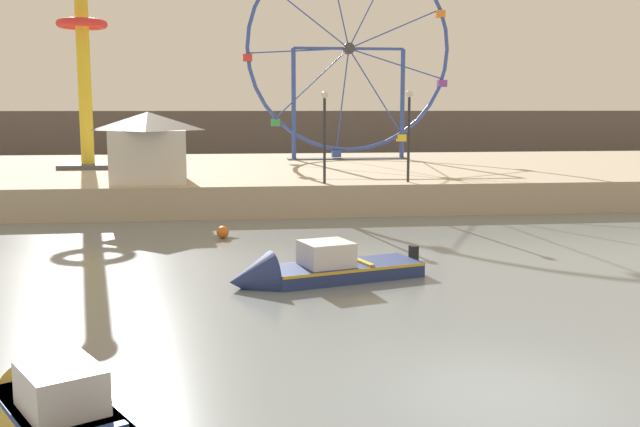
{
  "coord_description": "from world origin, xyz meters",
  "views": [
    {
      "loc": [
        -4.29,
        -10.98,
        4.6
      ],
      "look_at": [
        -1.59,
        11.0,
        1.42
      ],
      "focal_mm": 41.13,
      "sensor_mm": 36.0,
      "label": 1
    }
  ],
  "objects_px": {
    "motorboat_navy_blue": "(308,271)",
    "mooring_buoy_orange": "(223,232)",
    "promenade_lamp_near": "(409,122)",
    "motorboat_mustard_yellow": "(57,415)",
    "drop_tower_yellow_tower": "(83,58)",
    "carnival_booth_white_ticket": "(149,146)",
    "promenade_lamp_far": "(325,123)",
    "ferris_wheel_blue_frame": "(349,52)"
  },
  "relations": [
    {
      "from": "drop_tower_yellow_tower",
      "to": "promenade_lamp_near",
      "type": "distance_m",
      "value": 18.46
    },
    {
      "from": "motorboat_navy_blue",
      "to": "promenade_lamp_near",
      "type": "height_order",
      "value": "promenade_lamp_near"
    },
    {
      "from": "carnival_booth_white_ticket",
      "to": "mooring_buoy_orange",
      "type": "relative_size",
      "value": 8.86
    },
    {
      "from": "drop_tower_yellow_tower",
      "to": "carnival_booth_white_ticket",
      "type": "distance_m",
      "value": 10.0
    },
    {
      "from": "promenade_lamp_near",
      "to": "ferris_wheel_blue_frame",
      "type": "bearing_deg",
      "value": 91.12
    },
    {
      "from": "motorboat_mustard_yellow",
      "to": "ferris_wheel_blue_frame",
      "type": "xyz_separation_m",
      "value": [
        9.96,
        36.2,
        7.73
      ]
    },
    {
      "from": "ferris_wheel_blue_frame",
      "to": "promenade_lamp_near",
      "type": "height_order",
      "value": "ferris_wheel_blue_frame"
    },
    {
      "from": "ferris_wheel_blue_frame",
      "to": "mooring_buoy_orange",
      "type": "bearing_deg",
      "value": -111.1
    },
    {
      "from": "ferris_wheel_blue_frame",
      "to": "carnival_booth_white_ticket",
      "type": "bearing_deg",
      "value": -129.79
    },
    {
      "from": "carnival_booth_white_ticket",
      "to": "mooring_buoy_orange",
      "type": "bearing_deg",
      "value": -68.62
    },
    {
      "from": "carnival_booth_white_ticket",
      "to": "promenade_lamp_near",
      "type": "distance_m",
      "value": 11.48
    },
    {
      "from": "motorboat_mustard_yellow",
      "to": "mooring_buoy_orange",
      "type": "distance_m",
      "value": 16.12
    },
    {
      "from": "drop_tower_yellow_tower",
      "to": "promenade_lamp_near",
      "type": "xyz_separation_m",
      "value": [
        15.47,
        -9.53,
        -3.27
      ]
    },
    {
      "from": "promenade_lamp_far",
      "to": "mooring_buoy_orange",
      "type": "bearing_deg",
      "value": -129.62
    },
    {
      "from": "drop_tower_yellow_tower",
      "to": "carnival_booth_white_ticket",
      "type": "xyz_separation_m",
      "value": [
        4.13,
        -8.04,
        -4.28
      ]
    },
    {
      "from": "motorboat_navy_blue",
      "to": "ferris_wheel_blue_frame",
      "type": "height_order",
      "value": "ferris_wheel_blue_frame"
    },
    {
      "from": "motorboat_mustard_yellow",
      "to": "drop_tower_yellow_tower",
      "type": "bearing_deg",
      "value": -20.0
    },
    {
      "from": "motorboat_mustard_yellow",
      "to": "ferris_wheel_blue_frame",
      "type": "bearing_deg",
      "value": -44.95
    },
    {
      "from": "drop_tower_yellow_tower",
      "to": "carnival_booth_white_ticket",
      "type": "height_order",
      "value": "drop_tower_yellow_tower"
    },
    {
      "from": "motorboat_navy_blue",
      "to": "mooring_buoy_orange",
      "type": "height_order",
      "value": "motorboat_navy_blue"
    },
    {
      "from": "motorboat_mustard_yellow",
      "to": "motorboat_navy_blue",
      "type": "bearing_deg",
      "value": -56.14
    },
    {
      "from": "ferris_wheel_blue_frame",
      "to": "drop_tower_yellow_tower",
      "type": "height_order",
      "value": "ferris_wheel_blue_frame"
    },
    {
      "from": "promenade_lamp_far",
      "to": "promenade_lamp_near",
      "type": "bearing_deg",
      "value": 3.39
    },
    {
      "from": "carnival_booth_white_ticket",
      "to": "drop_tower_yellow_tower",
      "type": "bearing_deg",
      "value": 113.55
    },
    {
      "from": "drop_tower_yellow_tower",
      "to": "motorboat_navy_blue",
      "type": "bearing_deg",
      "value": -66.24
    },
    {
      "from": "ferris_wheel_blue_frame",
      "to": "carnival_booth_white_ticket",
      "type": "xyz_separation_m",
      "value": [
        -11.05,
        -13.27,
        -5.12
      ]
    },
    {
      "from": "motorboat_mustard_yellow",
      "to": "drop_tower_yellow_tower",
      "type": "height_order",
      "value": "drop_tower_yellow_tower"
    },
    {
      "from": "motorboat_navy_blue",
      "to": "promenade_lamp_far",
      "type": "xyz_separation_m",
      "value": [
        2.02,
        12.28,
        3.66
      ]
    },
    {
      "from": "drop_tower_yellow_tower",
      "to": "promenade_lamp_far",
      "type": "height_order",
      "value": "drop_tower_yellow_tower"
    },
    {
      "from": "drop_tower_yellow_tower",
      "to": "promenade_lamp_far",
      "type": "relative_size",
      "value": 3.23
    },
    {
      "from": "promenade_lamp_far",
      "to": "motorboat_mustard_yellow",
      "type": "bearing_deg",
      "value": -107.02
    },
    {
      "from": "motorboat_navy_blue",
      "to": "promenade_lamp_near",
      "type": "bearing_deg",
      "value": -131.88
    },
    {
      "from": "promenade_lamp_near",
      "to": "motorboat_mustard_yellow",
      "type": "bearing_deg",
      "value": -115.53
    },
    {
      "from": "ferris_wheel_blue_frame",
      "to": "promenade_lamp_far",
      "type": "distance_m",
      "value": 15.92
    },
    {
      "from": "ferris_wheel_blue_frame",
      "to": "drop_tower_yellow_tower",
      "type": "bearing_deg",
      "value": -160.99
    },
    {
      "from": "ferris_wheel_blue_frame",
      "to": "promenade_lamp_far",
      "type": "bearing_deg",
      "value": -103.01
    },
    {
      "from": "motorboat_navy_blue",
      "to": "motorboat_mustard_yellow",
      "type": "bearing_deg",
      "value": 46.34
    },
    {
      "from": "promenade_lamp_near",
      "to": "mooring_buoy_orange",
      "type": "xyz_separation_m",
      "value": [
        -8.1,
        -5.47,
        -3.77
      ]
    },
    {
      "from": "carnival_booth_white_ticket",
      "to": "motorboat_navy_blue",
      "type": "bearing_deg",
      "value": -71.9
    },
    {
      "from": "motorboat_mustard_yellow",
      "to": "carnival_booth_white_ticket",
      "type": "distance_m",
      "value": 23.1
    },
    {
      "from": "motorboat_navy_blue",
      "to": "promenade_lamp_near",
      "type": "xyz_separation_m",
      "value": [
        5.77,
        12.5,
        3.69
      ]
    },
    {
      "from": "motorboat_navy_blue",
      "to": "mooring_buoy_orange",
      "type": "relative_size",
      "value": 12.63
    }
  ]
}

